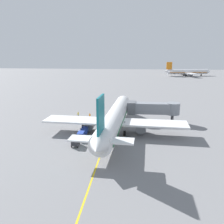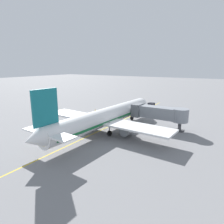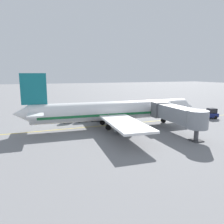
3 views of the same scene
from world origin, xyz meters
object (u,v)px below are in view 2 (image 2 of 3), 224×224
(jet_bridge, at_px, (159,113))
(baggage_cart_second_in_train, at_px, (68,129))
(baggage_cart_third_in_train, at_px, (55,133))
(ground_crew_wing_walker, at_px, (95,112))
(parked_airliner, at_px, (105,117))
(ground_crew_loader, at_px, (103,114))
(baggage_tug_lead, at_px, (83,124))
(pushback_tractor, at_px, (150,107))
(baggage_cart_front, at_px, (77,125))

(jet_bridge, bearing_deg, baggage_cart_second_in_train, -136.73)
(baggage_cart_second_in_train, bearing_deg, baggage_cart_third_in_train, -94.91)
(ground_crew_wing_walker, bearing_deg, parked_airliner, -44.79)
(jet_bridge, distance_m, ground_crew_loader, 16.12)
(ground_crew_loader, bearing_deg, baggage_cart_third_in_train, -87.48)
(baggage_cart_second_in_train, bearing_deg, baggage_tug_lead, 93.35)
(pushback_tractor, distance_m, baggage_cart_third_in_train, 33.11)
(pushback_tractor, bearing_deg, baggage_cart_third_in_train, -102.25)
(jet_bridge, relative_size, baggage_tug_lead, 4.78)
(jet_bridge, bearing_deg, baggage_tug_lead, -149.98)
(parked_airliner, distance_m, jet_bridge, 12.42)
(jet_bridge, xyz_separation_m, baggage_cart_third_in_train, (-15.13, -17.17, -2.50))
(pushback_tractor, bearing_deg, baggage_cart_front, -104.08)
(baggage_cart_front, distance_m, baggage_cart_third_in_train, 6.05)
(parked_airliner, bearing_deg, ground_crew_wing_walker, 135.21)
(pushback_tractor, height_order, baggage_cart_third_in_train, pushback_tractor)
(baggage_cart_second_in_train, xyz_separation_m, ground_crew_wing_walker, (-4.36, 15.56, 0.00))
(baggage_cart_second_in_train, bearing_deg, jet_bridge, 43.27)
(baggage_cart_third_in_train, height_order, ground_crew_wing_walker, ground_crew_wing_walker)
(pushback_tractor, relative_size, ground_crew_wing_walker, 2.79)
(baggage_cart_second_in_train, bearing_deg, pushback_tractor, 76.97)
(jet_bridge, xyz_separation_m, baggage_cart_front, (-14.70, -11.13, -2.50))
(parked_airliner, distance_m, ground_crew_loader, 12.22)
(baggage_tug_lead, height_order, ground_crew_loader, ground_crew_loader)
(baggage_cart_second_in_train, xyz_separation_m, baggage_cart_third_in_train, (-0.27, -3.18, 0.00))
(baggage_tug_lead, xyz_separation_m, ground_crew_wing_walker, (-4.05, 10.34, 0.24))
(ground_crew_wing_walker, height_order, ground_crew_loader, same)
(baggage_cart_third_in_train, bearing_deg, baggage_cart_second_in_train, 85.09)
(jet_bridge, relative_size, ground_crew_loader, 7.53)
(parked_airliner, distance_m, baggage_cart_third_in_train, 10.73)
(baggage_tug_lead, distance_m, baggage_cart_front, 2.42)
(parked_airliner, xyz_separation_m, baggage_tug_lead, (-6.55, 0.19, -2.47))
(baggage_cart_second_in_train, distance_m, ground_crew_wing_walker, 16.16)
(parked_airliner, relative_size, ground_crew_wing_walker, 22.09)
(baggage_cart_front, bearing_deg, jet_bridge, 37.12)
(baggage_cart_front, bearing_deg, baggage_tug_lead, 100.92)
(baggage_cart_third_in_train, distance_m, ground_crew_wing_walker, 19.19)
(parked_airliner, height_order, baggage_cart_third_in_train, parked_airliner)
(pushback_tractor, relative_size, baggage_tug_lead, 1.77)
(baggage_tug_lead, height_order, ground_crew_wing_walker, ground_crew_wing_walker)
(parked_airliner, distance_m, pushback_tractor, 24.23)
(baggage_cart_front, relative_size, ground_crew_loader, 1.73)
(jet_bridge, bearing_deg, pushback_tractor, 118.08)
(jet_bridge, relative_size, baggage_cart_second_in_train, 4.35)
(parked_airliner, bearing_deg, ground_crew_loader, 127.46)
(ground_crew_wing_walker, xyz_separation_m, ground_crew_loader, (3.30, -0.99, 0.00))
(baggage_tug_lead, relative_size, ground_crew_wing_walker, 1.57)
(jet_bridge, distance_m, baggage_cart_third_in_train, 23.02)
(baggage_cart_front, distance_m, ground_crew_loader, 11.78)
(baggage_cart_second_in_train, xyz_separation_m, ground_crew_loader, (-1.06, 14.57, 0.00))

